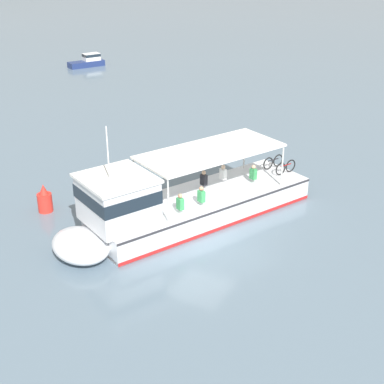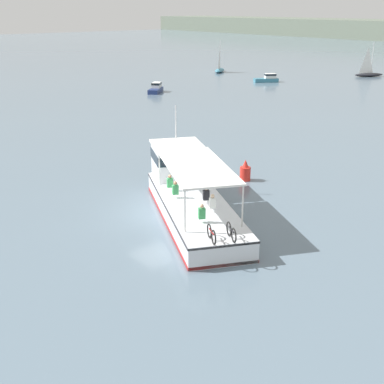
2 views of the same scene
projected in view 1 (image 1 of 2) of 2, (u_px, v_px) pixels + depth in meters
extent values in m
plane|color=slate|center=(202.00, 240.00, 23.65)|extent=(400.00, 400.00, 0.00)
cube|color=silver|center=(202.00, 205.00, 25.48)|extent=(11.12, 7.54, 1.10)
ellipsoid|color=silver|center=(81.00, 245.00, 22.17)|extent=(3.25, 3.60, 1.01)
cube|color=red|center=(202.00, 214.00, 25.67)|extent=(11.14, 7.58, 0.16)
cube|color=#2D2D33|center=(202.00, 196.00, 25.28)|extent=(11.15, 7.60, 0.10)
cube|color=silver|center=(118.00, 201.00, 22.50)|extent=(3.52, 3.58, 1.90)
cube|color=#19232D|center=(117.00, 193.00, 22.36)|extent=(3.58, 3.65, 0.56)
cube|color=white|center=(116.00, 178.00, 22.07)|extent=(3.73, 3.79, 0.12)
cube|color=white|center=(211.00, 151.00, 24.63)|extent=(7.31, 5.54, 0.10)
cylinder|color=silver|center=(168.00, 201.00, 22.34)|extent=(0.08, 0.08, 2.00)
cylinder|color=silver|center=(134.00, 180.00, 24.33)|extent=(0.08, 0.08, 2.00)
cylinder|color=silver|center=(282.00, 166.00, 25.81)|extent=(0.08, 0.08, 2.00)
cylinder|color=silver|center=(244.00, 150.00, 27.80)|extent=(0.08, 0.08, 2.00)
cylinder|color=silver|center=(108.00, 153.00, 21.42)|extent=(0.06, 0.06, 2.20)
sphere|color=white|center=(120.00, 212.00, 25.00)|extent=(0.36, 0.36, 0.36)
sphere|color=white|center=(179.00, 194.00, 26.76)|extent=(0.36, 0.36, 0.36)
sphere|color=white|center=(228.00, 179.00, 28.41)|extent=(0.36, 0.36, 0.36)
torus|color=black|center=(281.00, 169.00, 27.21)|extent=(0.62, 0.34, 0.66)
torus|color=black|center=(291.00, 166.00, 27.58)|extent=(0.62, 0.34, 0.66)
cylinder|color=maroon|center=(286.00, 165.00, 27.35)|extent=(0.66, 0.36, 0.06)
torus|color=black|center=(268.00, 163.00, 27.87)|extent=(0.62, 0.34, 0.66)
torus|color=black|center=(278.00, 160.00, 28.24)|extent=(0.62, 0.34, 0.66)
cylinder|color=#232328|center=(273.00, 160.00, 28.01)|extent=(0.66, 0.36, 0.06)
cube|color=#338C4C|center=(253.00, 174.00, 26.30)|extent=(0.34, 0.38, 0.52)
sphere|color=tan|center=(254.00, 167.00, 26.15)|extent=(0.20, 0.20, 0.20)
cube|color=white|center=(223.00, 174.00, 26.30)|extent=(0.34, 0.38, 0.52)
sphere|color=beige|center=(223.00, 167.00, 26.14)|extent=(0.20, 0.20, 0.20)
cube|color=black|center=(204.00, 180.00, 25.66)|extent=(0.34, 0.38, 0.52)
sphere|color=tan|center=(204.00, 173.00, 25.51)|extent=(0.20, 0.20, 0.20)
cube|color=#338C4C|center=(201.00, 196.00, 24.02)|extent=(0.34, 0.38, 0.52)
sphere|color=#9E7051|center=(201.00, 189.00, 23.87)|extent=(0.20, 0.20, 0.20)
cube|color=#338C4C|center=(180.00, 204.00, 23.35)|extent=(0.34, 0.38, 0.52)
sphere|color=#9E7051|center=(180.00, 196.00, 23.19)|extent=(0.20, 0.20, 0.20)
cube|color=navy|center=(86.00, 64.00, 55.47)|extent=(3.79, 2.82, 0.56)
cube|color=white|center=(91.00, 57.00, 55.53)|extent=(1.92, 1.67, 0.70)
cube|color=#19232D|center=(91.00, 55.00, 55.45)|extent=(1.93, 1.69, 0.28)
cylinder|color=red|center=(45.00, 203.00, 25.97)|extent=(0.70, 0.70, 0.90)
cone|color=red|center=(43.00, 189.00, 25.67)|extent=(0.42, 0.42, 0.50)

